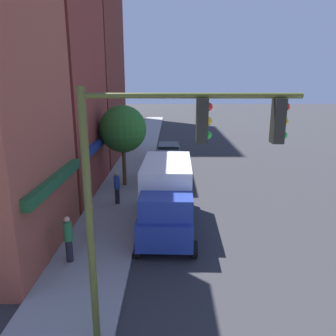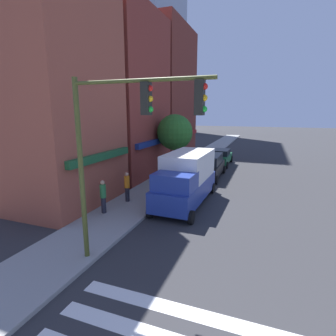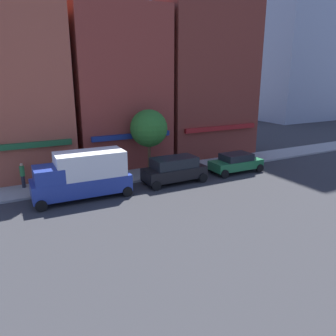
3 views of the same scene
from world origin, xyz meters
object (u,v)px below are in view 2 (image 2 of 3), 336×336
(sedan_green, at_px, (221,157))
(pedestrian_orange_vest, at_px, (127,186))
(box_truck_blue, at_px, (186,178))
(street_tree, at_px, (175,132))
(pedestrian_blue_shirt, at_px, (160,173))
(pedestrian_green_top, at_px, (103,196))
(suv_black, at_px, (209,165))
(traffic_signal, at_px, (122,135))

(sedan_green, relative_size, pedestrian_orange_vest, 2.49)
(box_truck_blue, height_order, street_tree, street_tree)
(street_tree, bearing_deg, box_truck_blue, -154.99)
(sedan_green, xyz_separation_m, pedestrian_orange_vest, (-13.83, 3.27, 0.23))
(pedestrian_blue_shirt, xyz_separation_m, pedestrian_green_top, (-5.95, 0.82, 0.00))
(suv_black, relative_size, pedestrian_blue_shirt, 2.67)
(traffic_signal, relative_size, box_truck_blue, 1.04)
(traffic_signal, distance_m, pedestrian_orange_vest, 7.66)
(sedan_green, bearing_deg, street_tree, 157.25)
(suv_black, xyz_separation_m, pedestrian_green_top, (-10.10, 3.55, 0.04))
(traffic_signal, height_order, suv_black, traffic_signal)
(box_truck_blue, bearing_deg, traffic_signal, -179.04)
(sedan_green, distance_m, pedestrian_orange_vest, 14.22)
(pedestrian_blue_shirt, height_order, pedestrian_orange_vest, same)
(traffic_signal, xyz_separation_m, pedestrian_blue_shirt, (9.80, 2.70, -3.63))
(pedestrian_blue_shirt, bearing_deg, street_tree, -74.38)
(box_truck_blue, bearing_deg, sedan_green, 1.22)
(suv_black, distance_m, sedan_green, 5.79)
(sedan_green, bearing_deg, traffic_signal, -179.67)
(traffic_signal, bearing_deg, street_tree, 11.84)
(pedestrian_orange_vest, bearing_deg, traffic_signal, -24.42)
(traffic_signal, distance_m, street_tree, 13.52)
(pedestrian_blue_shirt, relative_size, pedestrian_orange_vest, 1.00)
(box_truck_blue, bearing_deg, pedestrian_green_top, 134.51)
(suv_black, bearing_deg, pedestrian_orange_vest, 157.04)
(suv_black, height_order, street_tree, street_tree)
(pedestrian_blue_shirt, height_order, pedestrian_green_top, same)
(sedan_green, bearing_deg, pedestrian_green_top, 167.82)
(pedestrian_green_top, bearing_deg, box_truck_blue, -98.48)
(box_truck_blue, bearing_deg, suv_black, 1.22)
(traffic_signal, height_order, sedan_green, traffic_signal)
(pedestrian_blue_shirt, distance_m, street_tree, 4.33)
(suv_black, xyz_separation_m, pedestrian_orange_vest, (-8.05, 3.27, 0.04))
(pedestrian_green_top, distance_m, street_tree, 9.75)
(sedan_green, bearing_deg, box_truck_blue, -179.58)
(suv_black, xyz_separation_m, street_tree, (-0.76, 2.80, 2.72))
(suv_black, relative_size, sedan_green, 1.07)
(street_tree, bearing_deg, sedan_green, -23.17)
(traffic_signal, distance_m, suv_black, 14.43)
(pedestrian_blue_shirt, bearing_deg, box_truck_blue, 150.80)
(suv_black, xyz_separation_m, pedestrian_blue_shirt, (-4.16, 2.73, 0.04))
(sedan_green, bearing_deg, pedestrian_blue_shirt, 165.08)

